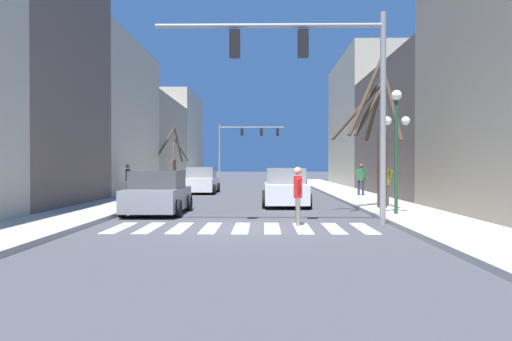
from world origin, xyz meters
name	(u,v)px	position (x,y,z in m)	size (l,w,h in m)	color
ground_plane	(241,228)	(0.00, 0.00, 0.00)	(240.00, 240.00, 0.00)	#424247
sidewalk_left	(40,225)	(-5.94, 0.00, 0.07)	(2.80, 90.00, 0.15)	#ADA89E
sidewalk_right	(445,226)	(5.94, 0.00, 0.07)	(2.80, 90.00, 0.15)	#ADA89E
building_row_left	(112,121)	(-10.34, 21.46, 5.01)	(6.00, 57.52, 11.76)	#BCB299
building_row_right	(422,115)	(10.34, 15.95, 4.92)	(6.00, 42.71, 11.13)	tan
crosswalk_stripes	(241,228)	(0.00, 0.03, 0.00)	(7.65, 2.60, 0.01)	white
traffic_signal_near	(317,71)	(2.29, 0.70, 4.73)	(7.05, 0.28, 6.51)	gray
traffic_signal_far	(243,138)	(-1.59, 41.73, 4.84)	(7.39, 0.28, 6.49)	gray
street_lamp_right_corner	(396,126)	(5.29, 2.88, 3.20)	(0.95, 0.36, 4.31)	#1E4C2D
car_parked_right_near	(158,194)	(-3.34, 4.18, 0.76)	(2.17, 4.18, 1.63)	gray
car_parked_left_near	(294,177)	(3.42, 29.78, 0.74)	(2.00, 4.24, 1.57)	#A38423
car_driving_away_lane	(285,188)	(1.65, 7.97, 0.80)	(2.10, 4.51, 1.71)	white
car_driving_toward_lane	(202,181)	(-3.38, 18.01, 0.80)	(2.09, 4.77, 1.71)	white
pedestrian_crossing_street	(128,177)	(-6.69, 12.28, 1.19)	(0.34, 0.74, 1.75)	#4C4C51
pedestrian_on_left_sidewalk	(384,180)	(5.72, 6.40, 1.23)	(0.65, 0.60, 1.83)	#4C4C51
pedestrian_waiting_at_curb	(298,191)	(1.70, 0.67, 1.06)	(0.24, 0.77, 1.79)	#7A705B
pedestrian_on_right_sidewalk	(361,177)	(6.15, 13.58, 1.20)	(0.57, 0.63, 1.77)	#282D47
street_tree_left_near	(173,160)	(-6.36, 24.18, 2.22)	(2.45, 2.06, 4.64)	brown
street_tree_left_mid	(378,141)	(5.22, 5.41, 2.81)	(2.64, 2.50, 6.02)	#473828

